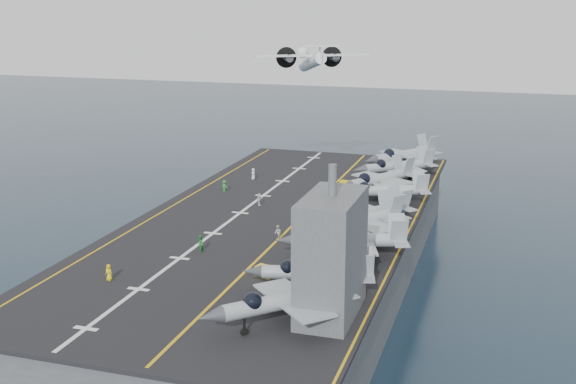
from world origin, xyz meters
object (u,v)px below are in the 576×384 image
(fighter_jet_0, at_px, (285,299))
(tow_cart_a, at_px, (265,271))
(island_superstructure, at_px, (331,241))
(transport_plane, at_px, (312,62))

(fighter_jet_0, xyz_separation_m, tow_cart_a, (-6.01, 11.33, -2.09))
(tow_cart_a, bearing_deg, island_superstructure, -38.92)
(fighter_jet_0, xyz_separation_m, transport_plane, (-22.72, 90.39, 14.39))
(island_superstructure, height_order, transport_plane, transport_plane)
(island_superstructure, height_order, tow_cart_a, island_superstructure)
(tow_cart_a, height_order, transport_plane, transport_plane)
(island_superstructure, relative_size, tow_cart_a, 6.83)
(fighter_jet_0, bearing_deg, island_superstructure, 47.14)
(transport_plane, bearing_deg, island_superstructure, -73.21)
(fighter_jet_0, distance_m, transport_plane, 94.30)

